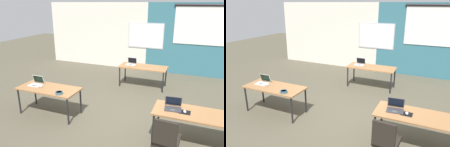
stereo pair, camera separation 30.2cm
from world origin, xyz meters
TOP-DOWN VIEW (x-y plane):
  - ground_plane at (0.00, 0.00)m, footprint 24.00×24.00m
  - back_wall_assembly at (0.05, 4.19)m, footprint 10.00×0.27m
  - desk_near_left at (-1.75, -0.60)m, footprint 1.60×0.70m
  - desk_near_right at (1.75, -0.60)m, footprint 1.60×0.70m
  - desk_far_center at (0.00, 2.20)m, footprint 1.60×0.70m
  - laptop_far_left at (-0.44, 2.29)m, footprint 0.33×0.29m
  - laptop_near_left_end at (-2.19, -0.54)m, footprint 0.34×0.31m
  - mouse_near_left_end at (-1.96, -0.62)m, footprint 0.06×0.10m
  - laptop_near_right_inner at (1.33, -0.57)m, footprint 0.36×0.32m
  - mousepad_near_right_inner at (1.57, -0.64)m, footprint 0.22×0.19m
  - mouse_near_right_inner at (1.57, -0.64)m, footprint 0.08×0.11m
  - chair_near_right_inner at (1.33, -1.29)m, footprint 0.52×0.55m
  - snack_bowl at (-1.27, -0.83)m, footprint 0.18×0.18m

SIDE VIEW (x-z plane):
  - ground_plane at x=0.00m, z-range 0.00..0.00m
  - chair_near_right_inner at x=1.33m, z-range -0.08..0.84m
  - desk_near_left at x=-1.75m, z-range 0.30..1.02m
  - desk_near_right at x=1.75m, z-range 0.30..1.02m
  - desk_far_center at x=0.00m, z-range 0.30..1.02m
  - mousepad_near_right_inner at x=1.57m, z-range 0.72..0.72m
  - mouse_near_left_end at x=-1.96m, z-range 0.72..0.75m
  - mouse_near_right_inner at x=1.57m, z-range 0.72..0.76m
  - snack_bowl at x=-1.27m, z-range 0.72..0.79m
  - laptop_near_left_end at x=-2.19m, z-range 0.65..0.89m
  - laptop_far_left at x=-0.44m, z-range 0.65..0.89m
  - laptop_near_right_inner at x=1.33m, z-range 0.65..0.89m
  - back_wall_assembly at x=0.05m, z-range 0.01..2.81m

